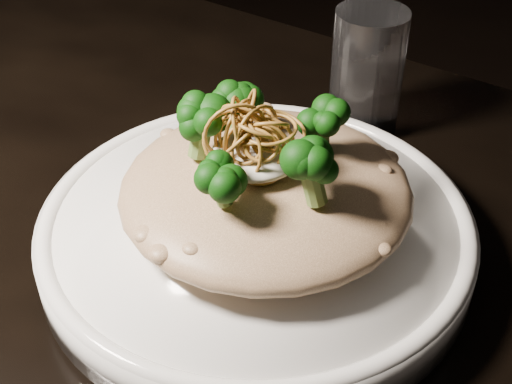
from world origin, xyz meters
TOP-DOWN VIEW (x-y plane):
  - table at (0.00, 0.00)m, footprint 1.10×0.80m
  - plate at (0.06, 0.05)m, footprint 0.32×0.32m
  - risotto at (0.07, 0.06)m, footprint 0.21×0.21m
  - broccoli at (0.06, 0.05)m, footprint 0.15×0.15m
  - cheese at (0.06, 0.05)m, footprint 0.06×0.06m
  - shallots at (0.06, 0.05)m, footprint 0.06×0.06m
  - drinking_glass at (0.04, 0.25)m, footprint 0.08×0.08m

SIDE VIEW (x-z plane):
  - table at x=0.00m, z-range 0.29..1.04m
  - plate at x=0.06m, z-range 0.75..0.78m
  - risotto at x=0.07m, z-range 0.78..0.83m
  - drinking_glass at x=0.04m, z-range 0.75..0.86m
  - cheese at x=0.06m, z-range 0.83..0.85m
  - broccoli at x=0.06m, z-range 0.83..0.88m
  - shallots at x=0.06m, z-range 0.85..0.88m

